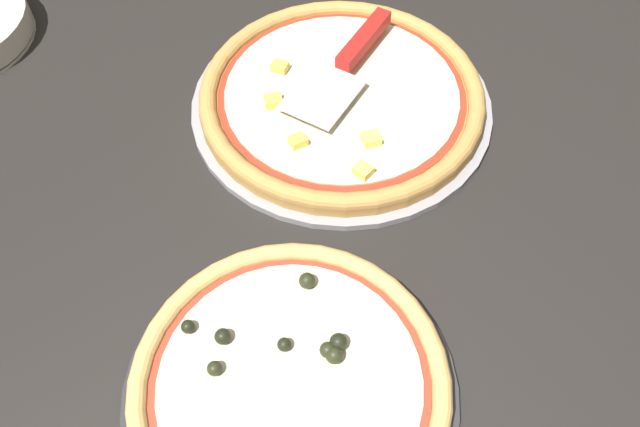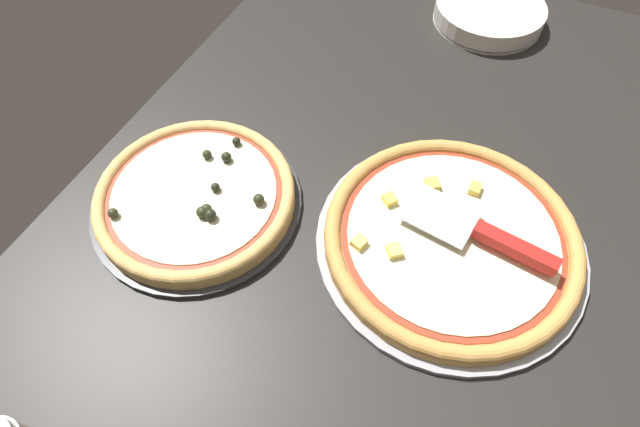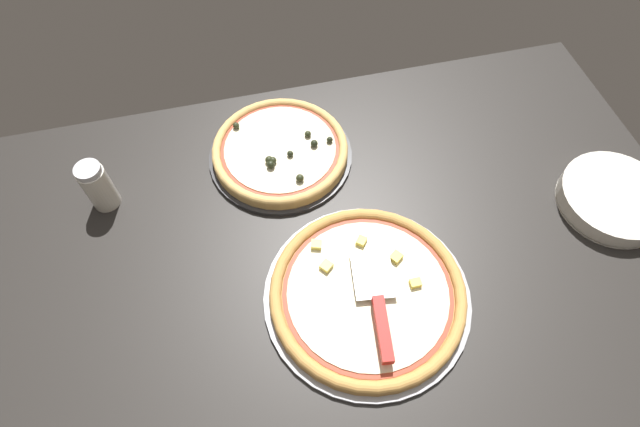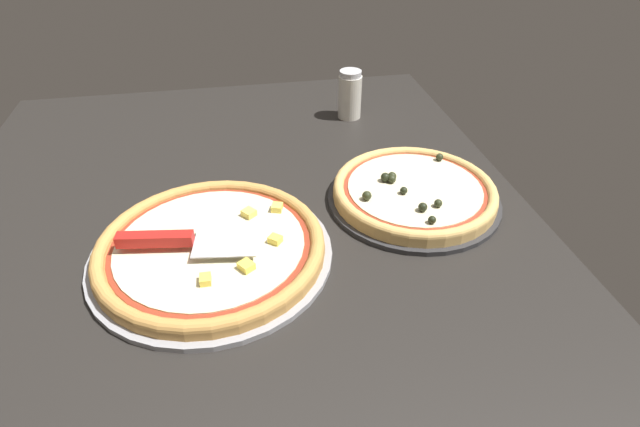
{
  "view_description": "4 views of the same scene",
  "coord_description": "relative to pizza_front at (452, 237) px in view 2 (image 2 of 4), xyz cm",
  "views": [
    {
      "loc": [
        -19.84,
        53.11,
        62.36
      ],
      "look_at": [
        -4.24,
        14.91,
        3.0
      ],
      "focal_mm": 35.0,
      "sensor_mm": 36.0,
      "label": 1
    },
    {
      "loc": [
        -43.88,
        -3.4,
        65.92
      ],
      "look_at": [
        -4.24,
        14.91,
        3.0
      ],
      "focal_mm": 28.0,
      "sensor_mm": 36.0,
      "label": 2
    },
    {
      "loc": [
        -17.65,
        -40.6,
        92.98
      ],
      "look_at": [
        -4.24,
        14.91,
        3.0
      ],
      "focal_mm": 28.0,
      "sensor_mm": 36.0,
      "label": 3
    },
    {
      "loc": [
        67.59,
        1.59,
        56.1
      ],
      "look_at": [
        -4.24,
        14.91,
        3.0
      ],
      "focal_mm": 28.0,
      "sensor_mm": 36.0,
      "label": 4
    }
  ],
  "objects": [
    {
      "name": "ground_plane",
      "position": [
        -0.61,
        4.73,
        -4.09
      ],
      "size": [
        152.07,
        113.23,
        3.6
      ],
      "primitive_type": "cube",
      "color": "black"
    },
    {
      "name": "pizza_pan_front",
      "position": [
        -0.0,
        -0.03,
        -1.79
      ],
      "size": [
        41.06,
        41.06,
        1.0
      ],
      "primitive_type": "cylinder",
      "color": "#939399",
      "rests_on": "ground_plane"
    },
    {
      "name": "pizza_front",
      "position": [
        0.0,
        0.0,
        0.0
      ],
      "size": [
        38.6,
        38.6,
        3.12
      ],
      "color": "#C68E47",
      "rests_on": "pizza_pan_front"
    },
    {
      "name": "pizza_pan_back",
      "position": [
        -9.7,
        39.3,
        -1.79
      ],
      "size": [
        33.81,
        33.81,
        1.0
      ],
      "primitive_type": "cylinder",
      "color": "#2D2D30",
      "rests_on": "ground_plane"
    },
    {
      "name": "pizza_back",
      "position": [
        -9.69,
        39.27,
        0.25
      ],
      "size": [
        31.78,
        31.78,
        4.16
      ],
      "color": "#DBAD60",
      "rests_on": "pizza_pan_back"
    },
    {
      "name": "serving_spatula",
      "position": [
        0.53,
        -5.61,
        2.6
      ],
      "size": [
        9.28,
        23.27,
        2.0
      ],
      "color": "silver",
      "rests_on": "pizza_front"
    },
    {
      "name": "plate_stack",
      "position": [
        59.03,
        8.86,
        -0.19
      ],
      "size": [
        23.37,
        23.37,
        4.2
      ],
      "color": "silver",
      "rests_on": "ground_plane"
    }
  ]
}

